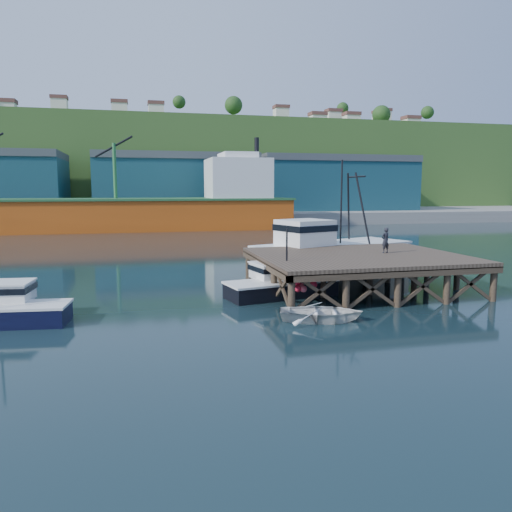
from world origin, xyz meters
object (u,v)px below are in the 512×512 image
object	(u,v)px
boat_black	(279,283)
dockworker	(385,240)
trawler	(330,249)
boat_navy	(5,308)
dinghy	(321,313)

from	to	relation	value
boat_black	dockworker	bearing A→B (deg)	-4.35
trawler	boat_navy	bearing A→B (deg)	-172.81
boat_navy	dockworker	bearing A→B (deg)	16.50
boat_black	trawler	size ratio (longest dim) A/B	0.52
dockworker	boat_navy	bearing A→B (deg)	-7.37
boat_navy	boat_black	distance (m)	13.87
boat_navy	trawler	distance (m)	21.93
boat_black	dockworker	world-z (taller)	boat_black
boat_navy	boat_black	world-z (taller)	boat_black
boat_navy	dinghy	xyz separation A→B (m)	(13.95, -2.97, -0.31)
trawler	dinghy	xyz separation A→B (m)	(-5.61, -12.85, -1.27)
boat_black	trawler	world-z (taller)	trawler
boat_navy	dinghy	world-z (taller)	boat_navy
boat_navy	dinghy	size ratio (longest dim) A/B	1.51
boat_navy	trawler	bearing A→B (deg)	33.28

